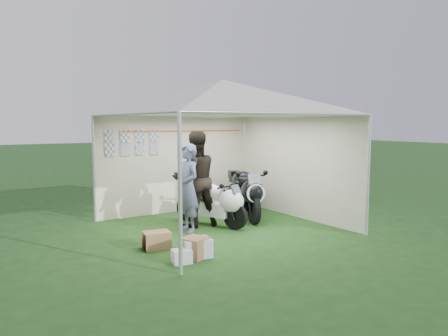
{
  "coord_description": "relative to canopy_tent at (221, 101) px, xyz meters",
  "views": [
    {
      "loc": [
        -4.78,
        -7.36,
        2.15
      ],
      "look_at": [
        0.27,
        0.35,
        1.19
      ],
      "focal_mm": 35.0,
      "sensor_mm": 36.0,
      "label": 1
    }
  ],
  "objects": [
    {
      "name": "paddock_stand",
      "position": [
        1.29,
        1.43,
        -2.41
      ],
      "size": [
        0.5,
        0.4,
        0.33
      ],
      "primitive_type": "cube",
      "rotation": [
        0.0,
        0.0,
        -0.34
      ],
      "color": "blue",
      "rests_on": "ground"
    },
    {
      "name": "motorcycle_white",
      "position": [
        -0.04,
        0.23,
        -2.07
      ],
      "size": [
        0.83,
        1.79,
        0.91
      ],
      "rotation": [
        0.0,
        0.0,
        0.33
      ],
      "color": "black",
      "rests_on": "ground"
    },
    {
      "name": "motorcycle_black",
      "position": [
        0.96,
        0.48,
        -1.97
      ],
      "size": [
        1.02,
        2.11,
        1.08
      ],
      "rotation": [
        0.0,
        0.0,
        -0.34
      ],
      "color": "black",
      "rests_on": "ground"
    },
    {
      "name": "ground",
      "position": [
        0.0,
        -0.03,
        -2.58
      ],
      "size": [
        80.0,
        80.0,
        0.0
      ],
      "primitive_type": "plane",
      "color": "#1D3D18",
      "rests_on": "ground"
    },
    {
      "name": "crate_0",
      "position": [
        -1.41,
        -1.44,
        -2.42
      ],
      "size": [
        0.5,
        0.42,
        0.3
      ],
      "primitive_type": "cube",
      "rotation": [
        0.0,
        0.0,
        -0.17
      ],
      "color": "silver",
      "rests_on": "ground"
    },
    {
      "name": "canopy_tent",
      "position": [
        0.0,
        0.0,
        0.0
      ],
      "size": [
        5.66,
        5.66,
        3.0
      ],
      "color": "silver",
      "rests_on": "ground"
    },
    {
      "name": "crate_1",
      "position": [
        -1.44,
        -1.45,
        -2.41
      ],
      "size": [
        0.47,
        0.47,
        0.32
      ],
      "primitive_type": "cube",
      "rotation": [
        0.0,
        0.0,
        0.4
      ],
      "color": "#8B6342",
      "rests_on": "ground"
    },
    {
      "name": "person_blue_jacket",
      "position": [
        -0.73,
        0.09,
        -1.71
      ],
      "size": [
        0.42,
        0.64,
        1.74
      ],
      "primitive_type": "imported",
      "rotation": [
        0.0,
        0.0,
        -1.58
      ],
      "color": "#525679",
      "rests_on": "ground"
    },
    {
      "name": "crate_3",
      "position": [
        -1.75,
        -0.67,
        -2.43
      ],
      "size": [
        0.49,
        0.39,
        0.3
      ],
      "primitive_type": "cube",
      "rotation": [
        0.0,
        0.0,
        -0.17
      ],
      "color": "olive",
      "rests_on": "ground"
    },
    {
      "name": "equipment_box",
      "position": [
        1.42,
        1.22,
        -2.31
      ],
      "size": [
        0.64,
        0.56,
        0.54
      ],
      "primitive_type": "cube",
      "rotation": [
        0.0,
        0.0,
        -0.29
      ],
      "color": "black",
      "rests_on": "ground"
    },
    {
      "name": "crate_2",
      "position": [
        -1.75,
        -1.58,
        -2.47
      ],
      "size": [
        0.32,
        0.29,
        0.21
      ],
      "primitive_type": "cube",
      "rotation": [
        0.0,
        0.0,
        -0.18
      ],
      "color": "silver",
      "rests_on": "ground"
    },
    {
      "name": "person_dark_jacket",
      "position": [
        -0.38,
        0.41,
        -1.58
      ],
      "size": [
        1.07,
        0.89,
        1.98
      ],
      "primitive_type": "imported",
      "rotation": [
        0.0,
        0.0,
        2.99
      ],
      "color": "black",
      "rests_on": "ground"
    }
  ]
}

